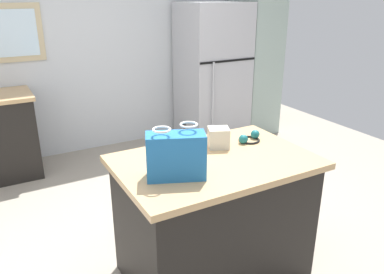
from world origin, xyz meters
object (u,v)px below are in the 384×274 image
(shopping_bag, at_px, (176,155))
(refrigerator, at_px, (212,73))
(kitchen_island, at_px, (214,218))
(tall_cabinet, at_px, (255,48))
(small_box, at_px, (218,138))
(ear_defenders, at_px, (249,138))
(bottle, at_px, (184,140))

(shopping_bag, bearing_deg, refrigerator, 54.16)
(kitchen_island, relative_size, tall_cabinet, 0.54)
(refrigerator, xyz_separation_m, tall_cabinet, (0.66, 0.00, 0.28))
(kitchen_island, bearing_deg, small_box, 51.76)
(small_box, height_order, ear_defenders, small_box)
(small_box, xyz_separation_m, bottle, (-0.24, 0.04, 0.02))
(tall_cabinet, relative_size, small_box, 16.79)
(shopping_bag, bearing_deg, bottle, 54.74)
(refrigerator, bearing_deg, kitchen_island, -121.51)
(tall_cabinet, bearing_deg, refrigerator, -179.98)
(shopping_bag, bearing_deg, tall_cabinet, 45.09)
(kitchen_island, height_order, bottle, bottle)
(bottle, bearing_deg, kitchen_island, -59.38)
(ear_defenders, bearing_deg, shopping_bag, -160.06)
(kitchen_island, distance_m, tall_cabinet, 3.19)
(refrigerator, height_order, shopping_bag, refrigerator)
(kitchen_island, distance_m, small_box, 0.54)
(kitchen_island, xyz_separation_m, bottle, (-0.12, 0.20, 0.52))
(refrigerator, relative_size, small_box, 12.70)
(kitchen_island, height_order, tall_cabinet, tall_cabinet)
(tall_cabinet, bearing_deg, bottle, -136.07)
(kitchen_island, relative_size, refrigerator, 0.71)
(shopping_bag, relative_size, bottle, 1.81)
(tall_cabinet, bearing_deg, kitchen_island, -132.00)
(tall_cabinet, height_order, shopping_bag, tall_cabinet)
(kitchen_island, relative_size, ear_defenders, 6.34)
(tall_cabinet, relative_size, shopping_bag, 6.41)
(kitchen_island, xyz_separation_m, ear_defenders, (0.38, 0.15, 0.45))
(kitchen_island, bearing_deg, bottle, 120.62)
(tall_cabinet, bearing_deg, small_box, -132.26)
(small_box, bearing_deg, kitchen_island, -128.24)
(kitchen_island, xyz_separation_m, small_box, (0.13, 0.16, 0.50))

